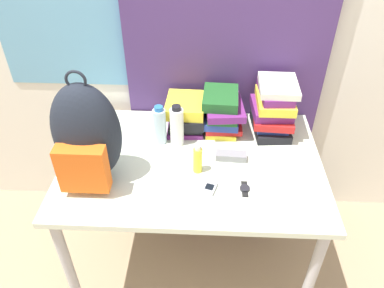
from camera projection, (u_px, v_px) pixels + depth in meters
wall_back at (196, 23)px, 1.93m from camera, size 6.00×0.06×2.50m
curtain_blue at (227, 28)px, 1.88m from camera, size 1.07×0.04×2.50m
desk at (192, 173)px, 1.88m from camera, size 1.26×0.86×0.76m
backpack at (87, 136)px, 1.60m from camera, size 0.30×0.26×0.54m
book_stack_left at (186, 114)px, 2.00m from camera, size 0.21×0.26×0.17m
book_stack_center at (222, 111)px, 1.98m from camera, size 0.23×0.29×0.21m
book_stack_right at (273, 108)px, 1.95m from camera, size 0.23×0.29×0.29m
water_bottle at (160, 126)px, 1.89m from camera, size 0.07×0.07×0.21m
sports_bottle at (177, 126)px, 1.87m from camera, size 0.07×0.07×0.22m
sunscreen_bottle at (198, 159)px, 1.73m from camera, size 0.04×0.04×0.15m
cell_phone at (210, 188)px, 1.66m from camera, size 0.07×0.09×0.02m
sunglasses_case at (231, 156)px, 1.83m from camera, size 0.15×0.06×0.04m
wristwatch at (245, 189)px, 1.67m from camera, size 0.04×0.10×0.01m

